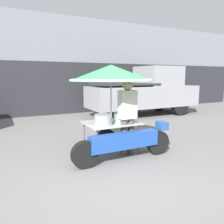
{
  "coord_description": "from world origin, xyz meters",
  "views": [
    {
      "loc": [
        -1.82,
        -3.28,
        1.74
      ],
      "look_at": [
        0.37,
        1.09,
        0.95
      ],
      "focal_mm": 35.0,
      "sensor_mm": 36.0,
      "label": 1
    }
  ],
  "objects": [
    {
      "name": "pickup_truck",
      "position": [
        3.98,
        4.89,
        1.05
      ],
      "size": [
        5.03,
        1.8,
        2.2
      ],
      "color": "black",
      "rests_on": "ground"
    },
    {
      "name": "vendor_motorcycle_cart",
      "position": [
        0.37,
        1.06,
        1.55
      ],
      "size": [
        2.27,
        1.88,
        2.0
      ],
      "color": "black",
      "rests_on": "ground"
    },
    {
      "name": "ground_plane",
      "position": [
        0.0,
        0.0,
        0.0
      ],
      "size": [
        36.0,
        36.0,
        0.0
      ],
      "primitive_type": "plane",
      "color": "slate"
    },
    {
      "name": "shopfront_building",
      "position": [
        0.0,
        7.83,
        2.22
      ],
      "size": [
        28.0,
        2.06,
        4.46
      ],
      "color": "gray",
      "rests_on": "ground"
    },
    {
      "name": "vendor_person",
      "position": [
        0.61,
        0.81,
        0.94
      ],
      "size": [
        0.38,
        0.22,
        1.67
      ],
      "color": "#4C473D",
      "rests_on": "ground"
    }
  ]
}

